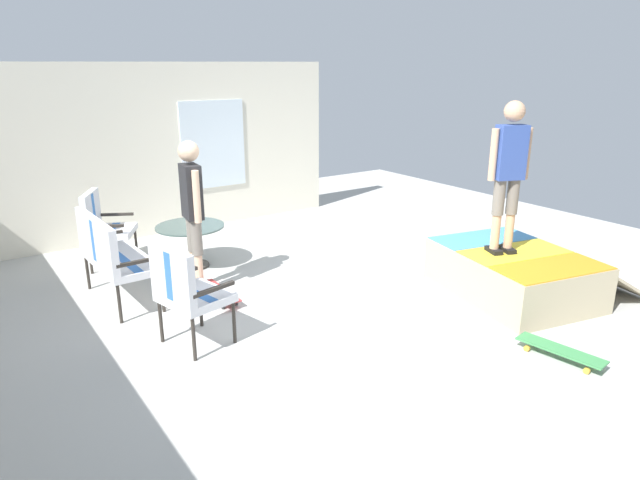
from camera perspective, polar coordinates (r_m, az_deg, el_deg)
ground_plane at (r=6.46m, az=0.39°, el=-6.81°), size 12.00×12.00×0.10m
house_facade at (r=9.17m, az=-16.19°, el=8.76°), size 0.23×6.00×2.63m
skate_ramp at (r=6.97m, az=19.21°, el=-3.17°), size 2.10×2.31×0.54m
patio_bench at (r=6.67m, az=-20.63°, el=-1.07°), size 1.27×0.60×1.02m
patio_chair_near_house at (r=7.92m, az=-21.31°, el=1.69°), size 0.81×0.78×1.02m
patio_chair_by_wall at (r=5.41m, az=-13.61°, el=-4.71°), size 0.73×0.67×1.02m
patio_table at (r=7.62m, az=-13.01°, el=0.24°), size 0.90×0.90×0.57m
person_watching at (r=6.64m, az=-12.88°, el=3.55°), size 0.48×0.27×1.79m
person_skater at (r=6.55m, az=18.67°, el=7.11°), size 0.33×0.45×1.70m
skateboard_by_bench at (r=6.62m, az=-10.29°, el=-5.23°), size 0.80×0.20×0.10m
skateboard_spare at (r=5.71m, az=23.26°, el=-10.31°), size 0.82×0.32×0.10m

